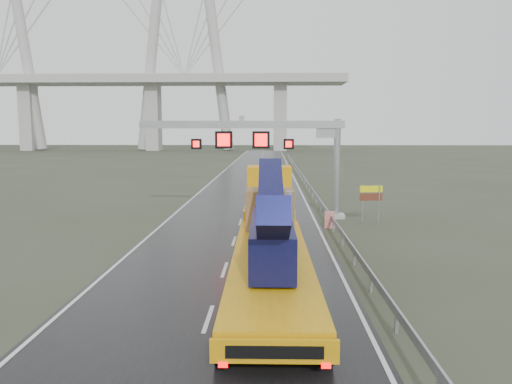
{
  "coord_description": "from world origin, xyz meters",
  "views": [
    {
      "loc": [
        2.1,
        -18.24,
        6.39
      ],
      "look_at": [
        1.34,
        7.48,
        3.2
      ],
      "focal_mm": 35.0,
      "sensor_mm": 36.0,
      "label": 1
    }
  ],
  "objects_px": {
    "heavy_haul_truck": "(270,222)",
    "striped_barrier": "(330,220)",
    "exit_sign_pair": "(371,197)",
    "sign_gantry": "(271,141)"
  },
  "relations": [
    {
      "from": "sign_gantry",
      "to": "heavy_haul_truck",
      "type": "bearing_deg",
      "value": -90.07
    },
    {
      "from": "sign_gantry",
      "to": "exit_sign_pair",
      "type": "distance_m",
      "value": 8.12
    },
    {
      "from": "exit_sign_pair",
      "to": "striped_barrier",
      "type": "xyz_separation_m",
      "value": [
        -3.0,
        -1.75,
        -1.33
      ]
    },
    {
      "from": "heavy_haul_truck",
      "to": "striped_barrier",
      "type": "xyz_separation_m",
      "value": [
        3.91,
        8.2,
        -1.38
      ]
    },
    {
      "from": "sign_gantry",
      "to": "striped_barrier",
      "type": "relative_size",
      "value": 13.65
    },
    {
      "from": "sign_gantry",
      "to": "exit_sign_pair",
      "type": "xyz_separation_m",
      "value": [
        6.9,
        -2.12,
        -3.74
      ]
    },
    {
      "from": "heavy_haul_truck",
      "to": "sign_gantry",
      "type": "bearing_deg",
      "value": 89.36
    },
    {
      "from": "sign_gantry",
      "to": "heavy_haul_truck",
      "type": "distance_m",
      "value": 12.62
    },
    {
      "from": "heavy_haul_truck",
      "to": "striped_barrier",
      "type": "relative_size",
      "value": 19.45
    },
    {
      "from": "striped_barrier",
      "to": "exit_sign_pair",
      "type": "bearing_deg",
      "value": 40.11
    }
  ]
}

